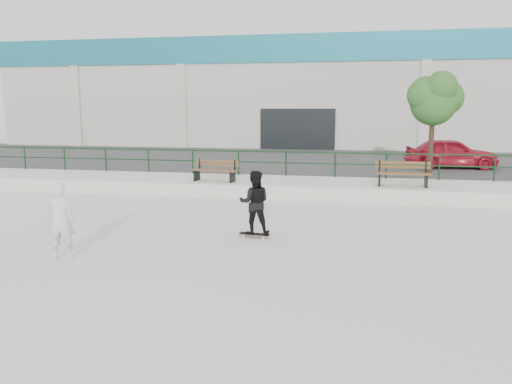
% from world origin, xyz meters
% --- Properties ---
extents(ground, '(120.00, 120.00, 0.00)m').
position_xyz_m(ground, '(0.00, 0.00, 0.00)').
color(ground, '#BEB6AD').
rests_on(ground, ground).
extents(ledge, '(30.00, 3.00, 0.50)m').
position_xyz_m(ledge, '(0.00, 9.50, 0.25)').
color(ledge, silver).
rests_on(ledge, ground).
extents(parking_strip, '(60.00, 14.00, 0.50)m').
position_xyz_m(parking_strip, '(0.00, 18.00, 0.25)').
color(parking_strip, '#373737').
rests_on(parking_strip, ground).
extents(railing, '(28.00, 0.06, 1.03)m').
position_xyz_m(railing, '(-0.00, 10.80, 1.24)').
color(railing, '#123217').
rests_on(railing, ledge).
extents(commercial_building, '(44.20, 16.33, 8.00)m').
position_xyz_m(commercial_building, '(-0.00, 31.99, 4.58)').
color(commercial_building, beige).
rests_on(commercial_building, ground).
extents(bench_left, '(1.83, 0.74, 0.82)m').
position_xyz_m(bench_left, '(-1.47, 8.87, 0.90)').
color(bench_left, '#4F2E1B').
rests_on(bench_left, ledge).
extents(bench_right, '(1.94, 0.60, 0.89)m').
position_xyz_m(bench_right, '(5.46, 8.99, 0.94)').
color(bench_right, '#4F2E1B').
rests_on(bench_right, ledge).
extents(tree, '(2.40, 2.13, 4.27)m').
position_xyz_m(tree, '(6.98, 12.89, 3.70)').
color(tree, '#463023').
rests_on(tree, parking_strip).
extents(red_car, '(4.18, 1.89, 1.39)m').
position_xyz_m(red_car, '(8.17, 15.02, 1.20)').
color(red_car, '#AE1529').
rests_on(red_car, parking_strip).
extents(skateboard, '(0.80, 0.27, 0.09)m').
position_xyz_m(skateboard, '(1.26, 2.82, 0.07)').
color(skateboard, black).
rests_on(skateboard, ground).
extents(standing_skater, '(0.88, 0.74, 1.63)m').
position_xyz_m(standing_skater, '(1.26, 2.82, 0.91)').
color(standing_skater, black).
rests_on(standing_skater, skateboard).
extents(seated_skater, '(0.72, 0.59, 1.72)m').
position_xyz_m(seated_skater, '(-2.57, 0.21, 0.86)').
color(seated_skater, silver).
rests_on(seated_skater, ground).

